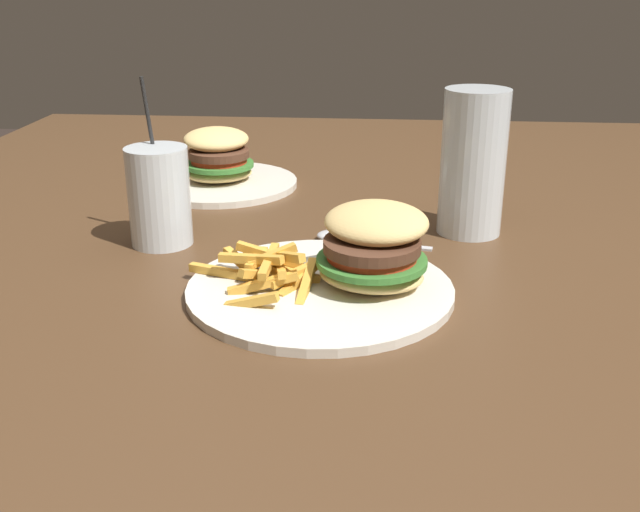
{
  "coord_description": "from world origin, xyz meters",
  "views": [
    {
      "loc": [
        0.06,
        -1.02,
        1.07
      ],
      "look_at": [
        -0.01,
        -0.28,
        0.79
      ],
      "focal_mm": 42.0,
      "sensor_mm": 36.0,
      "label": 1
    }
  ],
  "objects_px": {
    "meal_plate_near": "(343,268)",
    "meal_plate_far": "(219,168)",
    "juice_glass": "(160,201)",
    "spoon": "(341,237)",
    "beer_glass": "(473,165)"
  },
  "relations": [
    {
      "from": "juice_glass",
      "to": "meal_plate_far",
      "type": "bearing_deg",
      "value": 86.35
    },
    {
      "from": "meal_plate_near",
      "to": "beer_glass",
      "type": "bearing_deg",
      "value": 53.7
    },
    {
      "from": "beer_glass",
      "to": "spoon",
      "type": "relative_size",
      "value": 1.25
    },
    {
      "from": "juice_glass",
      "to": "spoon",
      "type": "relative_size",
      "value": 1.37
    },
    {
      "from": "beer_glass",
      "to": "spoon",
      "type": "height_order",
      "value": "beer_glass"
    },
    {
      "from": "beer_glass",
      "to": "meal_plate_far",
      "type": "height_order",
      "value": "beer_glass"
    },
    {
      "from": "spoon",
      "to": "meal_plate_near",
      "type": "bearing_deg",
      "value": 104.75
    },
    {
      "from": "meal_plate_near",
      "to": "meal_plate_far",
      "type": "xyz_separation_m",
      "value": [
        -0.22,
        0.4,
        0.0
      ]
    },
    {
      "from": "juice_glass",
      "to": "meal_plate_far",
      "type": "xyz_separation_m",
      "value": [
        0.02,
        0.27,
        -0.03
      ]
    },
    {
      "from": "beer_glass",
      "to": "meal_plate_far",
      "type": "relative_size",
      "value": 0.77
    },
    {
      "from": "meal_plate_near",
      "to": "meal_plate_far",
      "type": "height_order",
      "value": "meal_plate_near"
    },
    {
      "from": "juice_glass",
      "to": "spoon",
      "type": "xyz_separation_m",
      "value": [
        0.23,
        0.03,
        -0.05
      ]
    },
    {
      "from": "beer_glass",
      "to": "juice_glass",
      "type": "xyz_separation_m",
      "value": [
        -0.39,
        -0.08,
        -0.04
      ]
    },
    {
      "from": "meal_plate_near",
      "to": "beer_glass",
      "type": "xyz_separation_m",
      "value": [
        0.16,
        0.21,
        0.06
      ]
    },
    {
      "from": "spoon",
      "to": "meal_plate_far",
      "type": "relative_size",
      "value": 0.61
    }
  ]
}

